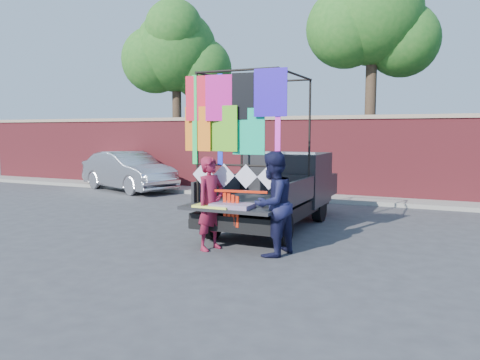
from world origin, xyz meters
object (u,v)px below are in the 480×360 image
at_px(woman, 211,203).
at_px(man, 272,204).
at_px(pickup_truck, 281,189).
at_px(sedan, 128,171).

xyz_separation_m(woman, man, (1.14, 0.08, 0.06)).
relative_size(pickup_truck, woman, 3.04).
bearing_deg(man, sedan, -113.40).
xyz_separation_m(sedan, man, (7.76, -6.11, 0.19)).
bearing_deg(pickup_truck, sedan, 153.97).
height_order(pickup_truck, sedan, pickup_truck).
xyz_separation_m(sedan, woman, (6.62, -6.18, 0.14)).
relative_size(pickup_truck, sedan, 1.20).
distance_m(pickup_truck, man, 2.82).
bearing_deg(sedan, pickup_truck, -95.07).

